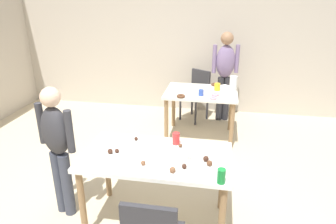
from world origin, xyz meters
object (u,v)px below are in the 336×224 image
(person_girl_near, at_px, (57,143))
(soda_can, at_px, (221,176))
(person_adult_far, at_px, (225,69))
(chair_far_table, at_px, (197,92))
(mixing_bowl, at_px, (179,156))
(dining_table_far, at_px, (201,98))
(dining_table_near, at_px, (156,164))
(pitcher_far, at_px, (233,83))

(person_girl_near, relative_size, soda_can, 11.07)
(person_adult_far, relative_size, soda_can, 12.59)
(chair_far_table, bearing_deg, mixing_bowl, -88.45)
(dining_table_far, distance_m, mixing_bowl, 2.04)
(dining_table_far, relative_size, mixing_bowl, 5.33)
(dining_table_far, height_order, person_adult_far, person_adult_far)
(mixing_bowl, bearing_deg, person_girl_near, 178.75)
(person_adult_far, distance_m, mixing_bowl, 2.82)
(mixing_bowl, bearing_deg, chair_far_table, 91.55)
(soda_can, bearing_deg, dining_table_near, 150.32)
(mixing_bowl, distance_m, pitcher_far, 2.20)
(mixing_bowl, bearing_deg, pitcher_far, 76.57)
(soda_can, distance_m, pitcher_far, 2.43)
(dining_table_far, bearing_deg, person_girl_near, -121.28)
(chair_far_table, bearing_deg, dining_table_near, -92.92)
(mixing_bowl, bearing_deg, person_adult_far, 82.18)
(dining_table_far, distance_m, soda_can, 2.35)
(dining_table_far, distance_m, pitcher_far, 0.52)
(person_girl_near, xyz_separation_m, person_adult_far, (1.56, 2.77, 0.13))
(dining_table_near, bearing_deg, person_girl_near, -178.64)
(dining_table_near, relative_size, person_adult_far, 0.88)
(dining_table_near, height_order, person_girl_near, person_girl_near)
(person_girl_near, bearing_deg, dining_table_near, 1.36)
(dining_table_near, height_order, dining_table_far, same)
(soda_can, xyz_separation_m, pitcher_far, (0.14, 2.43, 0.05))
(mixing_bowl, bearing_deg, dining_table_near, 167.27)
(soda_can, relative_size, pitcher_far, 0.54)
(dining_table_near, height_order, pitcher_far, pitcher_far)
(person_girl_near, relative_size, mixing_bowl, 6.76)
(dining_table_far, height_order, person_girl_near, person_girl_near)
(dining_table_far, bearing_deg, person_adult_far, 66.07)
(person_adult_far, xyz_separation_m, mixing_bowl, (-0.38, -2.79, -0.14))
(person_adult_far, height_order, soda_can, person_adult_far)
(dining_table_near, distance_m, pitcher_far, 2.23)
(dining_table_near, xyz_separation_m, soda_can, (0.59, -0.33, 0.16))
(pitcher_far, bearing_deg, chair_far_table, 132.89)
(dining_table_near, bearing_deg, chair_far_table, 87.08)
(dining_table_far, xyz_separation_m, person_girl_near, (-1.22, -2.01, 0.15))
(dining_table_far, xyz_separation_m, soda_can, (0.33, -2.32, 0.17))
(pitcher_far, bearing_deg, dining_table_far, -166.99)
(person_girl_near, bearing_deg, person_adult_far, 60.63)
(person_girl_near, xyz_separation_m, pitcher_far, (1.68, 2.12, 0.07))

